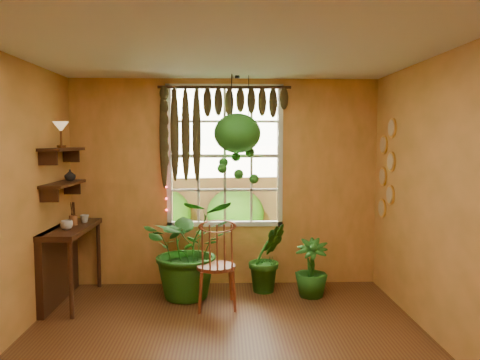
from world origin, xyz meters
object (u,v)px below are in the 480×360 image
object	(u,v)px
windsor_chair	(216,278)
hanging_basket	(237,139)
counter_ledge	(63,256)
potted_plant_left	(190,248)
potted_plant_mid	(267,258)

from	to	relation	value
windsor_chair	hanging_basket	bearing A→B (deg)	61.44
windsor_chair	counter_ledge	bearing A→B (deg)	166.07
potted_plant_left	hanging_basket	bearing A→B (deg)	22.43
windsor_chair	potted_plant_mid	world-z (taller)	windsor_chair
potted_plant_mid	hanging_basket	bearing A→B (deg)	171.60
windsor_chair	potted_plant_left	distance (m)	0.56
counter_ledge	windsor_chair	bearing A→B (deg)	-8.25
hanging_basket	windsor_chair	bearing A→B (deg)	-112.88
counter_ledge	windsor_chair	distance (m)	1.84
potted_plant_left	potted_plant_mid	size ratio (longest dim) A/B	1.40
counter_ledge	potted_plant_mid	world-z (taller)	counter_ledge
potted_plant_mid	hanging_basket	size ratio (longest dim) A/B	0.64
counter_ledge	windsor_chair	world-z (taller)	windsor_chair
counter_ledge	potted_plant_left	size ratio (longest dim) A/B	0.99
counter_ledge	potted_plant_left	distance (m)	1.49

